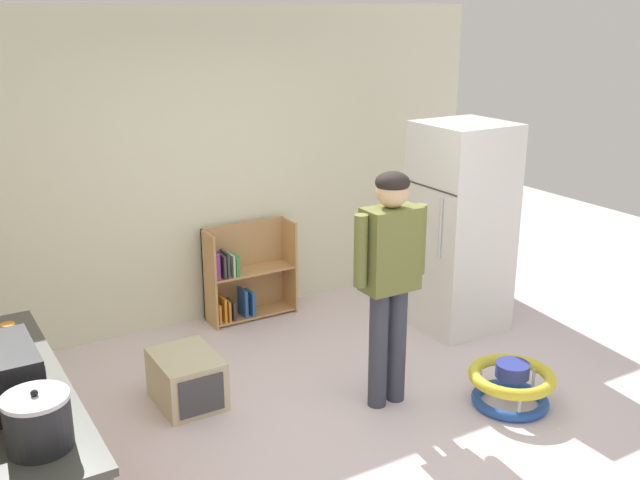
{
  "coord_description": "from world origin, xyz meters",
  "views": [
    {
      "loc": [
        -2.5,
        -3.5,
        2.69
      ],
      "look_at": [
        -0.01,
        0.66,
        1.14
      ],
      "focal_mm": 41.55,
      "sensor_mm": 36.0,
      "label": 1
    }
  ],
  "objects": [
    {
      "name": "bookshelf",
      "position": [
        0.09,
        2.15,
        0.37
      ],
      "size": [
        0.8,
        0.28,
        0.85
      ],
      "color": "tan",
      "rests_on": "ground"
    },
    {
      "name": "orange_cup",
      "position": [
        -2.06,
        0.64,
        0.95
      ],
      "size": [
        0.08,
        0.08,
        0.09
      ],
      "primitive_type": "cylinder",
      "color": "orange",
      "rests_on": "kitchen_counter"
    },
    {
      "name": "back_wall",
      "position": [
        0.0,
        2.33,
        1.35
      ],
      "size": [
        5.2,
        0.06,
        2.7
      ],
      "primitive_type": "cube",
      "color": "silver",
      "rests_on": "ground"
    },
    {
      "name": "kitchen_counter",
      "position": [
        -2.2,
        0.07,
        0.45
      ],
      "size": [
        0.65,
        1.89,
        0.9
      ],
      "color": "brown",
      "rests_on": "ground"
    },
    {
      "name": "ground_plane",
      "position": [
        0.0,
        0.0,
        0.0
      ],
      "size": [
        12.0,
        12.0,
        0.0
      ],
      "primitive_type": "plane",
      "color": "silver",
      "rests_on": "ground"
    },
    {
      "name": "refrigerator",
      "position": [
        1.6,
        1.03,
        0.89
      ],
      "size": [
        0.73,
        0.68,
        1.78
      ],
      "color": "white",
      "rests_on": "ground"
    },
    {
      "name": "crock_pot",
      "position": [
        -2.12,
        -0.56,
        1.02
      ],
      "size": [
        0.28,
        0.28,
        0.27
      ],
      "color": "black",
      "rests_on": "kitchen_counter"
    },
    {
      "name": "pet_carrier",
      "position": [
        -0.91,
        0.97,
        0.18
      ],
      "size": [
        0.42,
        0.55,
        0.36
      ],
      "color": "beige",
      "rests_on": "ground"
    },
    {
      "name": "ketchup_bottle",
      "position": [
        -2.04,
        0.21,
        1.0
      ],
      "size": [
        0.07,
        0.07,
        0.25
      ],
      "color": "red",
      "rests_on": "kitchen_counter"
    },
    {
      "name": "standing_person",
      "position": [
        0.29,
        0.26,
        1.01
      ],
      "size": [
        0.57,
        0.23,
        1.67
      ],
      "color": "#393C4B",
      "rests_on": "ground"
    },
    {
      "name": "baby_walker",
      "position": [
        1.02,
        -0.22,
        0.16
      ],
      "size": [
        0.6,
        0.6,
        0.32
      ],
      "color": "#2551B0",
      "rests_on": "ground"
    }
  ]
}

